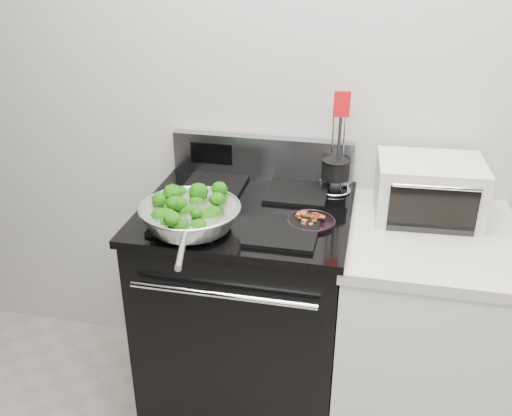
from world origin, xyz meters
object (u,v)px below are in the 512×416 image
(bacon_plate, at_px, (311,219))
(utensil_holder, at_px, (335,174))
(skillet, at_px, (190,215))
(gas_range, at_px, (247,308))
(toaster_oven, at_px, (429,189))

(bacon_plate, height_order, utensil_holder, utensil_holder)
(skillet, bearing_deg, gas_range, 40.85)
(skillet, distance_m, toaster_oven, 0.89)
(bacon_plate, bearing_deg, gas_range, 163.97)
(utensil_holder, relative_size, toaster_oven, 1.04)
(skillet, distance_m, bacon_plate, 0.43)
(skillet, height_order, toaster_oven, toaster_oven)
(bacon_plate, bearing_deg, toaster_oven, 27.38)
(utensil_holder, distance_m, toaster_oven, 0.36)
(gas_range, relative_size, utensil_holder, 2.75)
(bacon_plate, relative_size, toaster_oven, 0.44)
(gas_range, height_order, bacon_plate, gas_range)
(bacon_plate, relative_size, utensil_holder, 0.43)
(bacon_plate, distance_m, toaster_oven, 0.47)
(skillet, bearing_deg, utensil_holder, 30.02)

